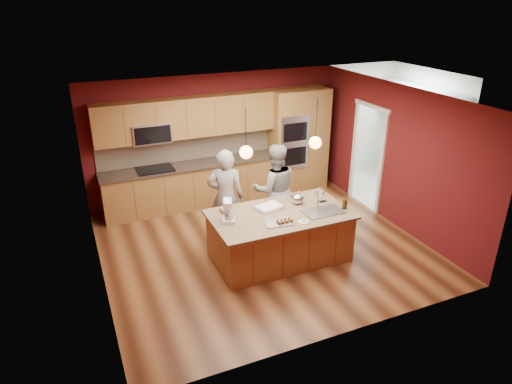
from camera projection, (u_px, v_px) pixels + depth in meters
name	position (u px, v px, depth m)	size (l,w,h in m)	color
floor	(263.00, 247.00, 8.22)	(5.50, 5.50, 0.00)	#452412
ceiling	(264.00, 98.00, 7.13)	(5.50, 5.50, 0.00)	silver
wall_back	(216.00, 138.00, 9.78)	(5.50, 5.50, 0.00)	#501113
wall_front	(347.00, 248.00, 5.58)	(5.50, 5.50, 0.00)	#501113
wall_left	(93.00, 205.00, 6.68)	(5.00, 5.00, 0.00)	#501113
wall_right	(395.00, 156.00, 8.68)	(5.00, 5.00, 0.00)	#501113
cabinet_run	(189.00, 162.00, 9.46)	(3.74, 0.64, 2.30)	olive
oven_column	(298.00, 140.00, 10.27)	(1.30, 0.62, 2.30)	olive
doorway_trim	(367.00, 158.00, 9.46)	(0.08, 1.11, 2.20)	silver
laundry_room	(421.00, 104.00, 10.02)	(2.60, 2.70, 2.70)	beige
pendant_left	(246.00, 152.00, 6.87)	(0.20, 0.20, 0.80)	black
pendant_right	(315.00, 142.00, 7.31)	(0.20, 0.20, 0.80)	black
island	(281.00, 235.00, 7.72)	(2.32, 1.30, 1.23)	olive
person_left	(226.00, 197.00, 8.06)	(0.65, 0.42, 1.77)	black
person_right	(275.00, 189.00, 8.42)	(0.85, 0.66, 1.74)	slate
stand_mixer	(228.00, 212.00, 7.23)	(0.26, 0.30, 0.36)	white
sheet_cake	(269.00, 207.00, 7.72)	(0.54, 0.45, 0.05)	silver
cooling_rack	(278.00, 222.00, 7.24)	(0.44, 0.31, 0.02)	#A6A6AC
mixing_bowl	(298.00, 199.00, 7.87)	(0.22, 0.22, 0.19)	silver
plate	(304.00, 222.00, 7.25)	(0.17, 0.17, 0.01)	silver
tumbler	(345.00, 204.00, 7.69)	(0.08, 0.08, 0.17)	#33210A
phone	(323.00, 201.00, 7.97)	(0.13, 0.07, 0.01)	black
cupcakes_left	(225.00, 210.00, 7.59)	(0.17, 0.17, 0.08)	tan
cupcakes_rack	(284.00, 221.00, 7.21)	(0.28, 0.14, 0.06)	tan
cupcakes_right	(297.00, 196.00, 8.13)	(0.23, 0.23, 0.07)	tan
washer	(419.00, 172.00, 10.28)	(0.61, 0.63, 0.99)	white
dryer	(395.00, 163.00, 10.89)	(0.59, 0.61, 0.95)	white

